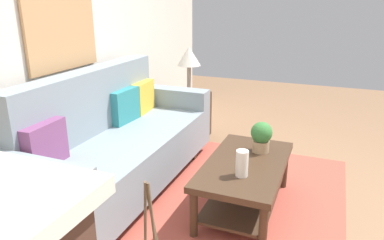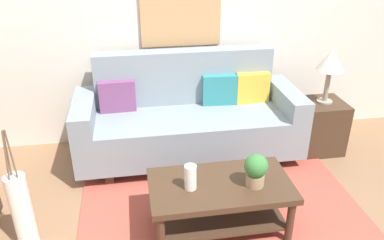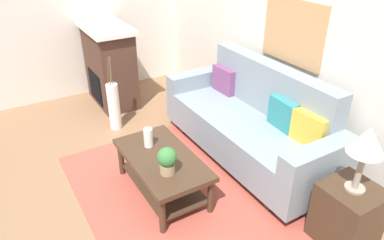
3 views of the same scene
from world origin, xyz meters
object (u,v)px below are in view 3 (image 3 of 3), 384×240
throw_pillow_mustard (309,129)px  potted_plant_tabletop (167,160)px  throw_pillow_teal (284,114)px  couch (251,124)px  throw_pillow_plum (224,80)px  floor_vase (114,107)px  coffee_table (162,166)px  side_table (347,215)px  fireplace (110,65)px  tabletop_vase (148,138)px  table_lamp (367,143)px  framed_painting (293,32)px

throw_pillow_mustard → potted_plant_tabletop: size_ratio=1.37×
throw_pillow_teal → couch: bearing=-160.3°
throw_pillow_plum → floor_vase: size_ratio=0.57×
coffee_table → side_table: side_table is taller
potted_plant_tabletop → side_table: bearing=45.1°
side_table → fireplace: size_ratio=0.48×
throw_pillow_plum → tabletop_vase: size_ratio=1.81×
table_lamp → fireplace: (-3.61, -0.74, -0.41)m
couch → coffee_table: 1.16m
throw_pillow_mustard → couch: bearing=-169.9°
coffee_table → potted_plant_tabletop: potted_plant_tabletop is taller
side_table → fireplace: bearing=-168.4°
throw_pillow_plum → throw_pillow_mustard: same height
table_lamp → floor_vase: (-2.84, -1.00, -0.68)m
couch → throw_pillow_plum: 0.76m
coffee_table → floor_vase: bearing=178.3°
coffee_table → framed_painting: bearing=92.5°
throw_pillow_teal → side_table: throw_pillow_teal is taller
couch → throw_pillow_plum: (-0.70, 0.13, 0.25)m
potted_plant_tabletop → table_lamp: (1.10, 1.11, 0.42)m
side_table → fireplace: fireplace is taller
couch → coffee_table: (0.07, -1.15, -0.12)m
side_table → framed_painting: size_ratio=0.67×
fireplace → framed_painting: framed_painting is taller
throw_pillow_teal → floor_vase: (-1.76, -1.23, -0.37)m
throw_pillow_plum → framed_painting: (0.70, 0.34, 0.73)m
table_lamp → coffee_table: bearing=-142.4°
throw_pillow_plum → table_lamp: size_ratio=0.63×
couch → potted_plant_tabletop: bearing=-75.2°
throw_pillow_plum → floor_vase: bearing=-120.0°
throw_pillow_plum → coffee_table: (0.77, -1.28, -0.37)m
couch → fireplace: (-2.19, -0.85, 0.16)m
framed_painting → coffee_table: bearing=-87.5°
tabletop_vase → floor_vase: bearing=176.7°
throw_pillow_mustard → table_lamp: table_lamp is taller
tabletop_vase → side_table: 1.93m
framed_painting → floor_vase: bearing=-132.0°
tabletop_vase → potted_plant_tabletop: bearing=-4.5°
coffee_table → table_lamp: size_ratio=1.93×
tabletop_vase → framed_painting: (0.17, 1.64, 0.88)m
fireplace → framed_painting: size_ratio=1.39×
throw_pillow_plum → side_table: 2.18m
table_lamp → framed_painting: framed_painting is taller
throw_pillow_plum → throw_pillow_mustard: 1.40m
potted_plant_tabletop → fireplace: fireplace is taller
couch → framed_painting: framed_painting is taller
potted_plant_tabletop → coffee_table: bearing=165.5°
tabletop_vase → framed_painting: 1.87m
fireplace → floor_vase: 0.86m
throw_pillow_teal → table_lamp: size_ratio=0.63×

